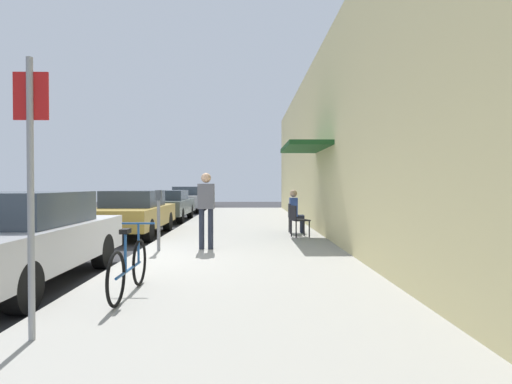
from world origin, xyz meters
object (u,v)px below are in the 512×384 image
Objects in this scene: bicycle_0 at (129,267)px; parked_car_2 at (167,205)px; parked_car_3 at (188,199)px; seated_patron_1 at (295,210)px; street_sign at (31,175)px; parking_meter at (159,216)px; cafe_chair_0 at (297,219)px; pedestrian_standing at (206,204)px; cafe_chair_1 at (293,216)px; parked_car_1 at (133,212)px; parked_car_4 at (200,196)px; parked_car_0 at (20,238)px.

parked_car_2 is at bearing 98.79° from bicycle_0.
seated_patron_1 is at bearing -67.24° from parked_car_3.
street_sign is (1.50, -14.13, 0.94)m from parked_car_2.
bicycle_0 is at bearing -83.77° from parking_meter.
parked_car_2 reaches higher than cafe_chair_0.
parked_car_2 is 9.13m from pedestrian_standing.
cafe_chair_1 is (-0.00, 1.00, 0.00)m from cafe_chair_0.
seated_patron_1 reaches higher than cafe_chair_1.
parked_car_2 is 14.24m from street_sign.
seated_patron_1 is at bearing -49.01° from parked_car_2.
parked_car_1 reaches higher than cafe_chair_0.
parking_meter is 1.52× the size of cafe_chair_0.
parked_car_4 is at bearing 90.00° from parked_car_3.
street_sign is 1.52× the size of bicycle_0.
pedestrian_standing is at bearing 47.87° from parked_car_0.
parking_meter is 1.52× the size of cafe_chair_1.
parked_car_0 is 5.06× the size of cafe_chair_0.
street_sign is 8.27m from cafe_chair_0.
cafe_chair_0 is (3.35, 7.49, -1.02)m from street_sign.
cafe_chair_0 is at bearing -69.09° from parked_car_3.
pedestrian_standing reaches higher than parked_car_4.
parked_car_2 is at bearing 90.00° from parked_car_1.
parked_car_4 is 2.57× the size of bicycle_0.
parked_car_2 is 1.00× the size of parked_car_4.
parking_meter is 0.51× the size of street_sign.
parked_car_2 is 7.49m from seated_patron_1.
parked_car_3 is (0.00, 11.41, 0.03)m from parked_car_1.
pedestrian_standing is at bearing -137.48° from cafe_chair_0.
street_sign is at bearing -86.72° from parked_car_4.
street_sign reaches higher than parked_car_1.
cafe_chair_0 is 0.67× the size of seated_patron_1.
street_sign is 2.99× the size of cafe_chair_0.
parked_car_4 is (-0.00, 17.41, 0.02)m from parked_car_1.
parked_car_3 is at bearing 112.76° from seated_patron_1.
parking_meter is at bearing -145.13° from cafe_chair_0.
cafe_chair_1 is (2.90, 6.93, 0.14)m from bicycle_0.
street_sign reaches higher than parked_car_3.
seated_patron_1 is at bearing 52.83° from pedestrian_standing.
parked_car_2 is at bearing -90.00° from parked_car_3.
seated_patron_1 is at bearing 44.47° from parking_meter.
street_sign is 2.02× the size of seated_patron_1.
parked_car_1 is (0.00, 6.23, -0.02)m from parked_car_0.
cafe_chair_0 is (4.85, -12.70, -0.13)m from parked_car_3.
parked_car_1 reaches higher than cafe_chair_1.
parked_car_1 is 5.02m from cafe_chair_0.
cafe_chair_1 is (3.30, 3.30, -0.26)m from parking_meter.
parked_car_2 is 2.59× the size of pedestrian_standing.
pedestrian_standing reaches higher than parked_car_2.
parked_car_4 is 20.96m from pedestrian_standing.
street_sign is at bearing -111.91° from seated_patron_1.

